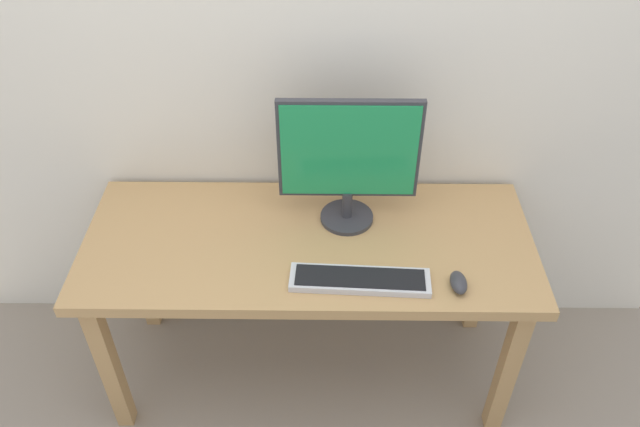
% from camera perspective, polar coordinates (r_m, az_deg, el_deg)
% --- Properties ---
extents(ground_plane, '(6.00, 6.00, 0.00)m').
position_cam_1_polar(ground_plane, '(2.74, -0.88, -13.76)').
color(ground_plane, gray).
extents(desk, '(1.57, 0.65, 0.74)m').
position_cam_1_polar(desk, '(2.25, -1.04, -4.06)').
color(desk, tan).
rests_on(desk, ground_plane).
extents(monitor, '(0.48, 0.19, 0.48)m').
position_cam_1_polar(monitor, '(2.12, 2.63, 5.03)').
color(monitor, '#333338').
rests_on(monitor, desk).
extents(keyboard_primary, '(0.46, 0.14, 0.03)m').
position_cam_1_polar(keyboard_primary, '(2.04, 3.63, -6.03)').
color(keyboard_primary, silver).
rests_on(keyboard_primary, desk).
extents(mouse, '(0.06, 0.10, 0.04)m').
position_cam_1_polar(mouse, '(2.06, 12.46, -6.13)').
color(mouse, '#333338').
rests_on(mouse, desk).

